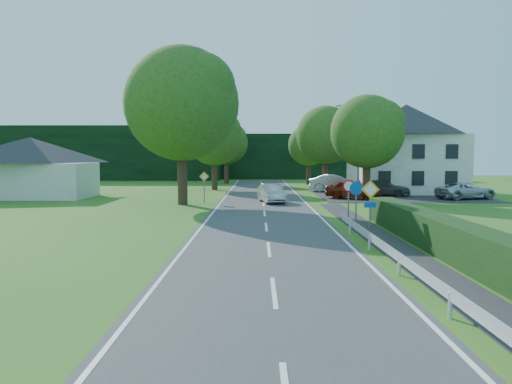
{
  "coord_description": "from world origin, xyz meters",
  "views": [
    {
      "loc": [
        -0.43,
        -12.87,
        3.61
      ],
      "look_at": [
        -0.53,
        17.46,
        1.41
      ],
      "focal_mm": 35.0,
      "sensor_mm": 36.0,
      "label": 1
    }
  ],
  "objects_px": {
    "parked_car_silver_a": "(335,183)",
    "parasol": "(398,183)",
    "streetlight": "(357,146)",
    "moving_car": "(272,193)",
    "motorcycle": "(266,190)",
    "parked_car_silver_b": "(466,191)",
    "parked_car_red": "(353,190)",
    "parked_car_grey": "(383,188)"
  },
  "relations": [
    {
      "from": "parked_car_grey",
      "to": "parked_car_red",
      "type": "bearing_deg",
      "value": 157.51
    },
    {
      "from": "parked_car_red",
      "to": "moving_car",
      "type": "bearing_deg",
      "value": 141.28
    },
    {
      "from": "parasol",
      "to": "parked_car_silver_a",
      "type": "bearing_deg",
      "value": 160.77
    },
    {
      "from": "parked_car_silver_a",
      "to": "parasol",
      "type": "height_order",
      "value": "parasol"
    },
    {
      "from": "moving_car",
      "to": "parasol",
      "type": "relative_size",
      "value": 1.96
    },
    {
      "from": "streetlight",
      "to": "parked_car_red",
      "type": "relative_size",
      "value": 1.78
    },
    {
      "from": "moving_car",
      "to": "motorcycle",
      "type": "xyz_separation_m",
      "value": [
        -0.3,
        7.24,
        -0.24
      ]
    },
    {
      "from": "streetlight",
      "to": "parked_car_grey",
      "type": "distance_m",
      "value": 5.09
    },
    {
      "from": "streetlight",
      "to": "parked_car_silver_b",
      "type": "height_order",
      "value": "streetlight"
    },
    {
      "from": "parked_car_grey",
      "to": "parasol",
      "type": "bearing_deg",
      "value": -14.16
    },
    {
      "from": "moving_car",
      "to": "parked_car_grey",
      "type": "xyz_separation_m",
      "value": [
        10.25,
        6.89,
        -0.01
      ]
    },
    {
      "from": "parked_car_silver_a",
      "to": "parasol",
      "type": "xyz_separation_m",
      "value": [
        5.73,
        -2.0,
        0.12
      ]
    },
    {
      "from": "parked_car_red",
      "to": "parked_car_silver_b",
      "type": "distance_m",
      "value": 9.29
    },
    {
      "from": "motorcycle",
      "to": "parked_car_silver_b",
      "type": "bearing_deg",
      "value": -17.57
    },
    {
      "from": "streetlight",
      "to": "moving_car",
      "type": "height_order",
      "value": "streetlight"
    },
    {
      "from": "parked_car_silver_a",
      "to": "parked_car_red",
      "type": "bearing_deg",
      "value": -171.71
    },
    {
      "from": "motorcycle",
      "to": "parked_car_grey",
      "type": "xyz_separation_m",
      "value": [
        10.56,
        -0.34,
        0.22
      ]
    },
    {
      "from": "moving_car",
      "to": "parked_car_red",
      "type": "relative_size",
      "value": 0.95
    },
    {
      "from": "streetlight",
      "to": "parked_car_grey",
      "type": "relative_size",
      "value": 1.67
    },
    {
      "from": "parked_car_red",
      "to": "parasol",
      "type": "bearing_deg",
      "value": -16.05
    },
    {
      "from": "parked_car_grey",
      "to": "motorcycle",
      "type": "bearing_deg",
      "value": 109.99
    },
    {
      "from": "parasol",
      "to": "moving_car",
      "type": "bearing_deg",
      "value": -141.49
    },
    {
      "from": "streetlight",
      "to": "parked_car_silver_b",
      "type": "relative_size",
      "value": 1.61
    },
    {
      "from": "streetlight",
      "to": "parasol",
      "type": "xyz_separation_m",
      "value": [
        5.01,
        5.0,
        -3.44
      ]
    },
    {
      "from": "motorcycle",
      "to": "parked_car_red",
      "type": "distance_m",
      "value": 8.13
    },
    {
      "from": "moving_car",
      "to": "parked_car_silver_b",
      "type": "relative_size",
      "value": 0.86
    },
    {
      "from": "motorcycle",
      "to": "parasol",
      "type": "height_order",
      "value": "parasol"
    },
    {
      "from": "parked_car_silver_a",
      "to": "parasol",
      "type": "relative_size",
      "value": 2.39
    },
    {
      "from": "streetlight",
      "to": "parasol",
      "type": "bearing_deg",
      "value": 44.95
    },
    {
      "from": "moving_car",
      "to": "parked_car_grey",
      "type": "relative_size",
      "value": 0.89
    },
    {
      "from": "parked_car_red",
      "to": "parasol",
      "type": "height_order",
      "value": "parasol"
    },
    {
      "from": "parked_car_silver_a",
      "to": "parked_car_grey",
      "type": "xyz_separation_m",
      "value": [
        3.55,
        -5.0,
        -0.16
      ]
    },
    {
      "from": "motorcycle",
      "to": "parked_car_red",
      "type": "height_order",
      "value": "parked_car_red"
    },
    {
      "from": "motorcycle",
      "to": "parked_car_silver_a",
      "type": "height_order",
      "value": "parked_car_silver_a"
    },
    {
      "from": "streetlight",
      "to": "parked_car_red",
      "type": "xyz_separation_m",
      "value": [
        -0.54,
        -1.45,
        -3.66
      ]
    },
    {
      "from": "parked_car_red",
      "to": "parked_car_grey",
      "type": "bearing_deg",
      "value": -19.67
    },
    {
      "from": "parked_car_grey",
      "to": "parked_car_silver_a",
      "type": "bearing_deg",
      "value": 57.25
    },
    {
      "from": "moving_car",
      "to": "parked_car_grey",
      "type": "distance_m",
      "value": 12.35
    },
    {
      "from": "motorcycle",
      "to": "parked_car_grey",
      "type": "relative_size",
      "value": 0.37
    },
    {
      "from": "streetlight",
      "to": "parked_car_silver_b",
      "type": "distance_m",
      "value": 9.67
    },
    {
      "from": "motorcycle",
      "to": "parked_car_silver_a",
      "type": "xyz_separation_m",
      "value": [
        7.0,
        4.66,
        0.39
      ]
    },
    {
      "from": "parked_car_red",
      "to": "parasol",
      "type": "xyz_separation_m",
      "value": [
        5.55,
        6.45,
        0.22
      ]
    }
  ]
}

